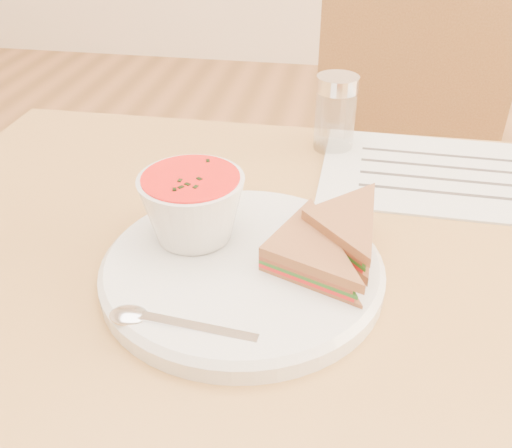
% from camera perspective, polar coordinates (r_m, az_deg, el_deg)
% --- Properties ---
extents(chair_far, '(0.54, 0.54, 0.97)m').
position_cam_1_polar(chair_far, '(1.25, 11.75, 3.02)').
color(chair_far, brown).
rests_on(chair_far, floor).
extents(plate, '(0.33, 0.33, 0.02)m').
position_cam_1_polar(plate, '(0.56, -1.37, -4.63)').
color(plate, silver).
rests_on(plate, dining_table).
extents(soup_bowl, '(0.12, 0.12, 0.07)m').
position_cam_1_polar(soup_bowl, '(0.57, -6.33, 1.38)').
color(soup_bowl, silver).
rests_on(soup_bowl, plate).
extents(sandwich_half_a, '(0.14, 0.14, 0.03)m').
position_cam_1_polar(sandwich_half_a, '(0.53, 0.26, -3.78)').
color(sandwich_half_a, '#A45E39').
rests_on(sandwich_half_a, plate).
extents(sandwich_half_b, '(0.14, 0.14, 0.03)m').
position_cam_1_polar(sandwich_half_b, '(0.56, 4.53, 0.12)').
color(sandwich_half_b, '#A45E39').
rests_on(sandwich_half_b, plate).
extents(spoon, '(0.17, 0.05, 0.01)m').
position_cam_1_polar(spoon, '(0.48, -7.09, -10.07)').
color(spoon, silver).
rests_on(spoon, plate).
extents(paper_menu, '(0.30, 0.23, 0.00)m').
position_cam_1_polar(paper_menu, '(0.77, 17.78, 4.83)').
color(paper_menu, silver).
rests_on(paper_menu, dining_table).
extents(condiment_shaker, '(0.06, 0.06, 0.10)m').
position_cam_1_polar(condiment_shaker, '(0.80, 7.93, 10.92)').
color(condiment_shaker, silver).
rests_on(condiment_shaker, dining_table).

